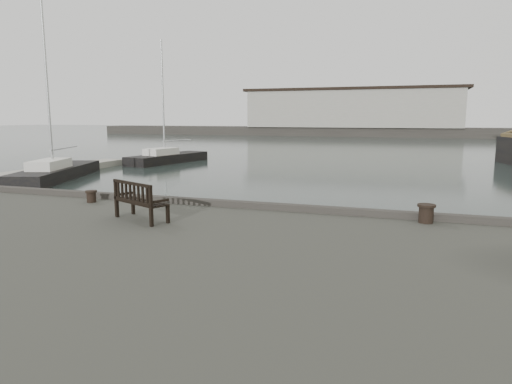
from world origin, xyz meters
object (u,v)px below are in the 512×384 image
(bench, at_px, (141,208))
(bollard_right, at_px, (426,214))
(yacht_d, at_px, (168,160))
(yacht_c, at_px, (57,175))
(bollard_left, at_px, (91,196))

(bench, bearing_deg, bollard_right, 40.75)
(bollard_right, bearing_deg, yacht_d, 130.51)
(bench, xyz_separation_m, bollard_right, (6.89, 2.04, -0.08))
(yacht_c, distance_m, yacht_d, 12.56)
(bench, xyz_separation_m, yacht_d, (-14.91, 27.54, -1.64))
(bench, relative_size, bollard_left, 4.84)
(yacht_d, bearing_deg, bollard_right, -38.92)
(bollard_left, distance_m, yacht_d, 28.60)
(bollard_left, height_order, yacht_d, yacht_d)
(bollard_left, xyz_separation_m, bollard_right, (9.72, 0.38, 0.05))
(bollard_left, bearing_deg, bollard_right, 2.25)
(bollard_left, bearing_deg, bench, -30.32)
(bollard_left, height_order, bollard_right, bollard_right)
(yacht_c, bearing_deg, bollard_left, -63.68)
(bollard_left, relative_size, yacht_d, 0.03)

